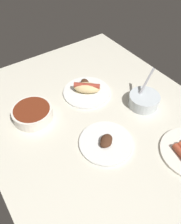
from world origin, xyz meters
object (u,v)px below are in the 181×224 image
plate_hotdog_assembled (87,90)px  plate_grilled_meat (106,142)px  bowl_coleslaw (144,100)px  bowl_chili (32,113)px

plate_hotdog_assembled → plate_grilled_meat: size_ratio=1.08×
bowl_coleslaw → plate_grilled_meat: bowl_coleslaw is taller
plate_hotdog_assembled → bowl_coleslaw: size_ratio=1.45×
bowl_chili → plate_grilled_meat: size_ratio=0.81×
plate_hotdog_assembled → plate_grilled_meat: bearing=159.9°
plate_grilled_meat → bowl_chili: bearing=31.0°
plate_hotdog_assembled → bowl_chili: size_ratio=1.34×
plate_hotdog_assembled → bowl_coleslaw: bowl_coleslaw is taller
plate_hotdog_assembled → bowl_coleslaw: (-20.88, -15.92, 1.19)cm
plate_grilled_meat → bowl_coleslaw: bearing=-74.3°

